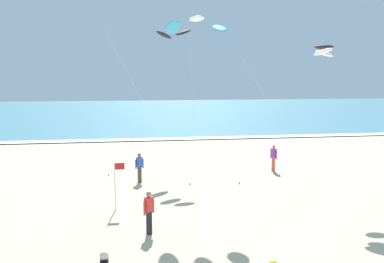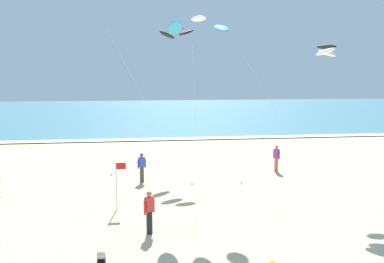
# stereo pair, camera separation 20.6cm
# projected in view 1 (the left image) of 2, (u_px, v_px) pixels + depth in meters

# --- Properties ---
(ocean_water) EXTENTS (160.00, 60.00, 0.08)m
(ocean_water) POSITION_uv_depth(u_px,v_px,m) (147.00, 111.00, 64.91)
(ocean_water) COLOR teal
(ocean_water) RESTS_ON ground
(shoreline_foam) EXTENTS (160.00, 1.51, 0.01)m
(shoreline_foam) POSITION_uv_depth(u_px,v_px,m) (160.00, 139.00, 35.80)
(shoreline_foam) COLOR white
(shoreline_foam) RESTS_ON ocean_water
(kite_arc_scarlet_low) EXTENTS (5.27, 4.01, 8.79)m
(kite_arc_scarlet_low) POSITION_uv_depth(u_px,v_px,m) (173.00, 32.00, 24.80)
(kite_arc_scarlet_low) COLOR black
(kite_arc_scarlet_low) RESTS_ON ground
(kite_arc_charcoal_distant) EXTENTS (4.37, 3.03, 7.15)m
(kite_arc_charcoal_distant) POSITION_uv_depth(u_px,v_px,m) (324.00, 51.00, 18.78)
(kite_arc_charcoal_distant) COLOR white
(kite_arc_charcoal_distant) RESTS_ON ground
(kite_arc_ivory_close) EXTENTS (2.92, 2.40, 8.39)m
(kite_arc_ivory_close) POSITION_uv_depth(u_px,v_px,m) (197.00, 25.00, 18.25)
(kite_arc_ivory_close) COLOR #2D99DB
(kite_arc_ivory_close) RESTS_ON ground
(bystander_blue_top) EXTENTS (0.46, 0.30, 1.59)m
(bystander_blue_top) POSITION_uv_depth(u_px,v_px,m) (139.00, 167.00, 21.35)
(bystander_blue_top) COLOR #4C3D2D
(bystander_blue_top) RESTS_ON ground
(bystander_purple_top) EXTENTS (0.32, 0.44, 1.59)m
(bystander_purple_top) POSITION_uv_depth(u_px,v_px,m) (274.00, 158.00, 23.89)
(bystander_purple_top) COLOR #D8593F
(bystander_purple_top) RESTS_ON ground
(bystander_red_top) EXTENTS (0.41, 0.34, 1.59)m
(bystander_red_top) POSITION_uv_depth(u_px,v_px,m) (149.00, 212.00, 14.28)
(bystander_red_top) COLOR black
(bystander_red_top) RESTS_ON ground
(lifeguard_flag) EXTENTS (0.45, 0.05, 2.10)m
(lifeguard_flag) POSITION_uv_depth(u_px,v_px,m) (116.00, 181.00, 16.84)
(lifeguard_flag) COLOR silver
(lifeguard_flag) RESTS_ON ground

